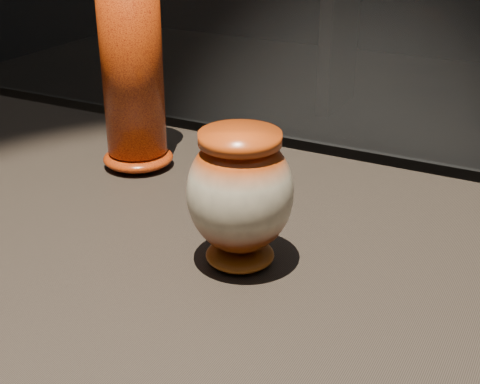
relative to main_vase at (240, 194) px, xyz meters
The scene contains 2 objects.
main_vase is the anchor object (origin of this frame).
tall_vase 0.36m from the main_vase, 146.04° to the left, with size 0.15×0.15×0.36m.
Camera 1 is at (0.19, -0.60, 1.32)m, focal length 50.00 mm.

